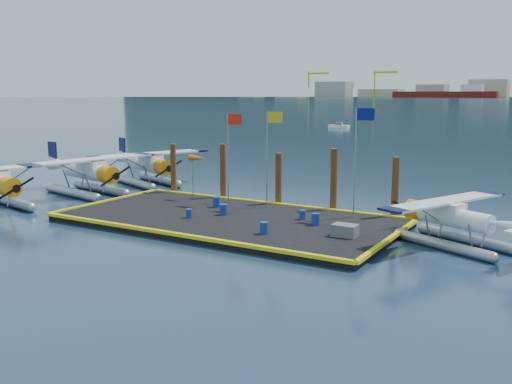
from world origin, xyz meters
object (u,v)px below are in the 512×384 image
at_px(drum_0, 224,209).
at_px(flagpole_blue, 359,146).
at_px(drum_2, 315,219).
at_px(piling_4, 395,190).
at_px(seaplane_c, 149,166).
at_px(seaplane_d, 450,220).
at_px(drum_5, 217,202).
at_px(seaplane_b, 89,174).
at_px(crate, 345,230).
at_px(drum_4, 303,215).
at_px(piling_1, 223,173).
at_px(piling_3, 334,182).
at_px(drum_1, 264,228).
at_px(piling_0, 174,170).
at_px(windsock, 198,159).
at_px(drum_3, 189,213).
at_px(flagpole_red, 231,144).
at_px(piling_2, 279,181).
at_px(flagpole_yellow, 270,144).

relative_size(drum_0, flagpole_blue, 0.10).
relative_size(drum_0, drum_2, 0.98).
distance_m(drum_2, piling_4, 5.74).
height_order(seaplane_c, seaplane_d, seaplane_c).
height_order(seaplane_d, drum_5, seaplane_d).
distance_m(seaplane_b, drum_0, 14.09).
xyz_separation_m(flagpole_blue, piling_4, (1.80, 1.60, -2.69)).
relative_size(seaplane_d, crate, 6.65).
bearing_deg(drum_4, drum_0, -164.17).
bearing_deg(crate, piling_1, 152.12).
xyz_separation_m(piling_1, piling_3, (8.50, 0.00, 0.05)).
distance_m(drum_1, crate, 4.24).
xyz_separation_m(seaplane_c, seaplane_d, (26.29, -6.96, -0.27)).
bearing_deg(seaplane_c, piling_0, 81.22).
relative_size(seaplane_b, piling_4, 2.69).
xyz_separation_m(flagpole_blue, piling_3, (-2.20, 1.60, -2.54)).
xyz_separation_m(seaplane_b, windsock, (9.45, 1.26, 1.57)).
bearing_deg(drum_4, crate, -34.45).
relative_size(seaplane_c, piling_1, 2.43).
distance_m(drum_1, flagpole_blue, 7.97).
xyz_separation_m(drum_5, piling_1, (-1.68, 3.30, 1.37)).
bearing_deg(drum_4, seaplane_d, -0.47).
bearing_deg(seaplane_b, piling_1, 117.28).
bearing_deg(piling_1, drum_0, -56.01).
bearing_deg(windsock, piling_0, 155.27).
bearing_deg(piling_4, drum_3, -146.67).
height_order(flagpole_red, piling_0, flagpole_red).
bearing_deg(drum_3, drum_4, 27.30).
bearing_deg(flagpole_red, drum_1, -45.54).
height_order(seaplane_b, piling_2, seaplane_b).
xyz_separation_m(flagpole_yellow, piling_1, (-4.70, 1.60, -2.41)).
height_order(seaplane_c, crate, seaplane_c).
height_order(seaplane_d, flagpole_red, flagpole_red).
xyz_separation_m(crate, windsock, (-12.84, 4.65, 2.51)).
xyz_separation_m(flagpole_blue, piling_0, (-15.20, 1.60, -2.69)).
bearing_deg(drum_3, piling_3, 46.92).
bearing_deg(piling_0, drum_3, -45.93).
height_order(seaplane_d, piling_1, piling_1).
relative_size(seaplane_c, drum_2, 15.18).
distance_m(drum_4, piling_1, 9.06).
bearing_deg(drum_5, piling_3, 25.83).
relative_size(drum_4, piling_3, 0.13).
height_order(seaplane_d, flagpole_blue, flagpole_blue).
bearing_deg(seaplane_c, piling_4, 104.28).
bearing_deg(drum_2, drum_0, -176.24).
distance_m(flagpole_blue, piling_1, 11.12).
bearing_deg(drum_4, piling_0, 163.58).
xyz_separation_m(drum_4, flagpole_blue, (2.56, 2.12, 4.01)).
height_order(drum_1, flagpole_blue, flagpole_blue).
distance_m(piling_0, piling_4, 17.00).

